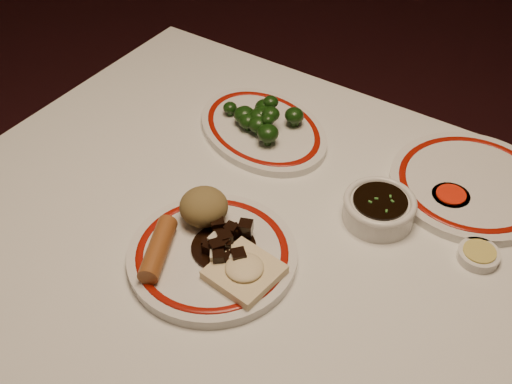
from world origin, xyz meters
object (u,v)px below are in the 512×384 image
object	(u,v)px
rice_mound	(204,207)
spring_roll	(158,249)
broccoli_pile	(263,117)
main_plate	(212,255)
broccoli_plate	(263,129)
dining_table	(283,284)
stirfry_heap	(224,243)
soy_bowl	(379,210)
fried_wonton	(245,271)

from	to	relation	value
rice_mound	spring_roll	size ratio (longest dim) A/B	0.67
broccoli_pile	spring_roll	bearing A→B (deg)	-82.32
main_plate	spring_roll	distance (m)	0.08
main_plate	broccoli_pile	xyz separation A→B (m)	(-0.11, 0.31, 0.03)
broccoli_plate	broccoli_pile	size ratio (longest dim) A/B	2.25
rice_mound	broccoli_plate	bearing A→B (deg)	102.81
dining_table	main_plate	size ratio (longest dim) A/B	3.97
spring_roll	stirfry_heap	size ratio (longest dim) A/B	1.11
dining_table	soy_bowl	size ratio (longest dim) A/B	10.34
rice_mound	broccoli_plate	distance (m)	0.27
main_plate	broccoli_pile	bearing A→B (deg)	109.74
rice_mound	spring_roll	bearing A→B (deg)	-95.73
main_plate	soy_bowl	distance (m)	0.28
spring_roll	broccoli_pile	distance (m)	0.36
rice_mound	broccoli_pile	bearing A→B (deg)	102.76
rice_mound	broccoli_plate	world-z (taller)	rice_mound
stirfry_heap	spring_roll	bearing A→B (deg)	-137.93
broccoli_plate	main_plate	bearing A→B (deg)	-70.27
dining_table	fried_wonton	bearing A→B (deg)	-96.89
broccoli_plate	soy_bowl	distance (m)	0.30
dining_table	fried_wonton	xyz separation A→B (m)	(-0.01, -0.10, 0.12)
spring_roll	fried_wonton	size ratio (longest dim) A/B	1.11
broccoli_plate	broccoli_pile	world-z (taller)	broccoli_pile
spring_roll	broccoli_plate	distance (m)	0.36
soy_bowl	broccoli_plate	bearing A→B (deg)	162.85
fried_wonton	broccoli_pile	bearing A→B (deg)	119.15
rice_mound	stirfry_heap	xyz separation A→B (m)	(0.06, -0.03, -0.02)
stirfry_heap	broccoli_pile	distance (m)	0.32
fried_wonton	soy_bowl	xyz separation A→B (m)	(0.10, 0.23, -0.01)
rice_mound	main_plate	bearing A→B (deg)	-43.81
dining_table	main_plate	bearing A→B (deg)	-132.79
fried_wonton	broccoli_plate	size ratio (longest dim) A/B	0.30
broccoli_plate	fried_wonton	bearing A→B (deg)	-60.91
stirfry_heap	broccoli_plate	bearing A→B (deg)	112.65
main_plate	soy_bowl	bearing A→B (deg)	52.46
spring_roll	soy_bowl	distance (m)	0.36
dining_table	main_plate	distance (m)	0.15
rice_mound	stirfry_heap	bearing A→B (deg)	-28.21
dining_table	stirfry_heap	size ratio (longest dim) A/B	11.64
stirfry_heap	broccoli_plate	size ratio (longest dim) A/B	0.30
soy_bowl	spring_roll	bearing A→B (deg)	-130.47
spring_roll	soy_bowl	bearing A→B (deg)	24.92
dining_table	soy_bowl	xyz separation A→B (m)	(0.09, 0.14, 0.11)
main_plate	spring_roll	world-z (taller)	spring_roll
main_plate	fried_wonton	world-z (taller)	fried_wonton
spring_roll	fried_wonton	bearing A→B (deg)	-7.29
fried_wonton	stirfry_heap	distance (m)	0.06
broccoli_pile	fried_wonton	bearing A→B (deg)	-60.85
fried_wonton	broccoli_pile	distance (m)	0.36
main_plate	rice_mound	size ratio (longest dim) A/B	3.90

